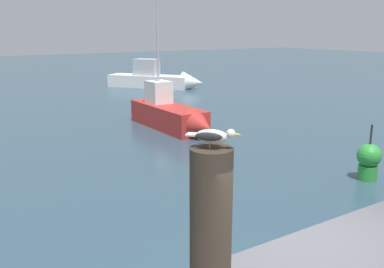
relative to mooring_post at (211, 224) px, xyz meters
The scene contains 5 objects.
mooring_post is the anchor object (origin of this frame).
seagull 0.66m from the mooring_post, 48.15° to the right, with size 0.30×0.32×0.14m.
boat_white 23.37m from the mooring_post, 62.08° to the left, with size 4.64×5.54×1.92m.
boat_red 12.06m from the mooring_post, 60.54° to the left, with size 1.14×4.51×4.65m.
channel_buoy 7.98m from the mooring_post, 25.96° to the left, with size 0.56×0.56×1.33m.
Camera 1 is at (-2.88, -2.69, 3.44)m, focal length 40.16 mm.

